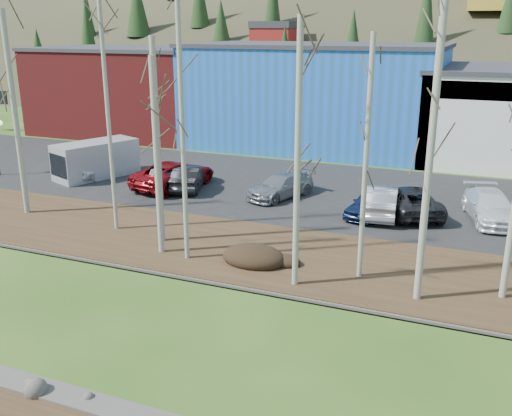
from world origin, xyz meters
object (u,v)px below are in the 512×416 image
at_px(car_2, 174,174).
at_px(car_6, 409,200).
at_px(car_1, 168,175).
at_px(car_8, 189,177).
at_px(car_9, 371,204).
at_px(van_grey, 93,160).
at_px(car_4, 372,204).
at_px(car_5, 381,200).
at_px(car_3, 281,186).
at_px(car_0, 97,168).
at_px(car_7, 490,206).

distance_m(car_2, car_6, 14.09).
xyz_separation_m(car_1, car_6, (14.48, 0.13, 0.02)).
xyz_separation_m(car_1, car_2, (0.39, -0.00, 0.08)).
distance_m(car_1, car_8, 1.45).
bearing_deg(car_1, car_8, 162.70).
bearing_deg(car_8, car_6, 163.29).
height_order(car_8, car_9, car_8).
height_order(car_2, van_grey, van_grey).
xyz_separation_m(car_4, car_9, (-0.06, 0.00, 0.00)).
relative_size(car_8, car_9, 1.13).
bearing_deg(car_5, car_3, -17.13).
bearing_deg(car_9, van_grey, -169.78).
distance_m(car_2, car_8, 1.06).
height_order(car_3, car_5, car_5).
height_order(car_0, car_9, car_9).
bearing_deg(car_8, van_grey, -18.27).
relative_size(car_0, car_1, 0.86).
bearing_deg(car_7, car_4, -178.91).
bearing_deg(car_6, car_5, 6.66).
relative_size(car_1, car_9, 1.13).
relative_size(car_7, car_8, 1.15).
distance_m(car_2, car_5, 12.77).
height_order(car_3, car_6, car_6).
height_order(car_5, car_7, car_5).
bearing_deg(car_2, car_0, 9.12).
bearing_deg(car_4, car_8, -171.47).
bearing_deg(car_2, car_5, -171.62).
distance_m(car_7, car_8, 16.99).
distance_m(car_0, car_3, 12.70).
xyz_separation_m(car_3, car_9, (5.51, -1.48, -0.00)).
height_order(car_7, car_9, car_7).
height_order(car_1, car_4, car_1).
height_order(car_0, car_5, car_5).
bearing_deg(car_2, car_1, 11.10).
bearing_deg(car_4, van_grey, -169.77).
height_order(car_0, car_3, car_3).
bearing_deg(car_4, car_5, 59.20).
bearing_deg(van_grey, car_2, 20.72).
xyz_separation_m(car_4, car_7, (5.67, 1.62, 0.07)).
height_order(car_1, car_5, car_5).
bearing_deg(car_6, car_4, 10.40).
relative_size(car_1, car_3, 0.96).
relative_size(car_0, car_3, 0.83).
xyz_separation_m(car_3, car_5, (5.95, -1.09, 0.13)).
bearing_deg(car_3, van_grey, -157.21).
xyz_separation_m(car_1, car_3, (7.19, 0.42, -0.06)).
height_order(car_3, car_9, car_3).
bearing_deg(car_0, car_3, -173.42).
height_order(car_2, car_7, car_2).
distance_m(car_0, car_4, 18.32).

